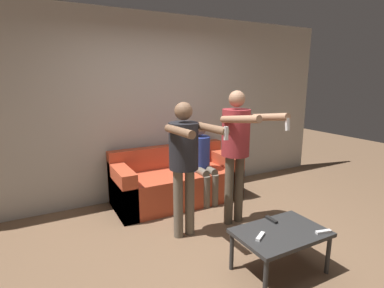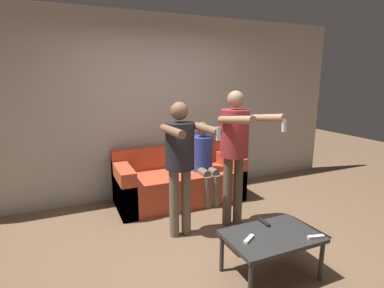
# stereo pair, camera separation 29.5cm
# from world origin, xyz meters

# --- Properties ---
(ground_plane) EXTENTS (14.00, 14.00, 0.00)m
(ground_plane) POSITION_xyz_m (0.00, 0.00, 0.00)
(ground_plane) COLOR brown
(wall_back) EXTENTS (6.40, 0.06, 2.70)m
(wall_back) POSITION_xyz_m (0.00, 1.94, 1.35)
(wall_back) COLOR #B7B2A8
(wall_back) RESTS_ON ground_plane
(couch) EXTENTS (1.82, 0.80, 0.78)m
(couch) POSITION_xyz_m (0.16, 1.50, 0.29)
(couch) COLOR #C64C2D
(couch) RESTS_ON ground_plane
(person_standing_left) EXTENTS (0.44, 0.72, 1.54)m
(person_standing_left) POSITION_xyz_m (-0.19, 0.53, 0.97)
(person_standing_left) COLOR #6B6051
(person_standing_left) RESTS_ON ground_plane
(person_standing_right) EXTENTS (0.46, 0.81, 1.65)m
(person_standing_right) POSITION_xyz_m (0.51, 0.52, 1.04)
(person_standing_right) COLOR brown
(person_standing_right) RESTS_ON ground_plane
(person_seated) EXTENTS (0.31, 0.53, 1.17)m
(person_seated) POSITION_xyz_m (0.50, 1.34, 0.65)
(person_seated) COLOR #6B6051
(person_seated) RESTS_ON ground_plane
(coffee_table) EXTENTS (0.83, 0.55, 0.41)m
(coffee_table) POSITION_xyz_m (0.30, -0.47, 0.37)
(coffee_table) COLOR #2D2D2D
(coffee_table) RESTS_ON ground_plane
(remote_near) EXTENTS (0.15, 0.07, 0.02)m
(remote_near) POSITION_xyz_m (0.61, -0.68, 0.43)
(remote_near) COLOR white
(remote_near) RESTS_ON coffee_table
(remote_mid) EXTENTS (0.15, 0.11, 0.02)m
(remote_mid) POSITION_xyz_m (0.05, -0.47, 0.43)
(remote_mid) COLOR white
(remote_mid) RESTS_ON coffee_table
(remote_far) EXTENTS (0.04, 0.15, 0.02)m
(remote_far) POSITION_xyz_m (0.36, -0.27, 0.43)
(remote_far) COLOR black
(remote_far) RESTS_ON coffee_table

